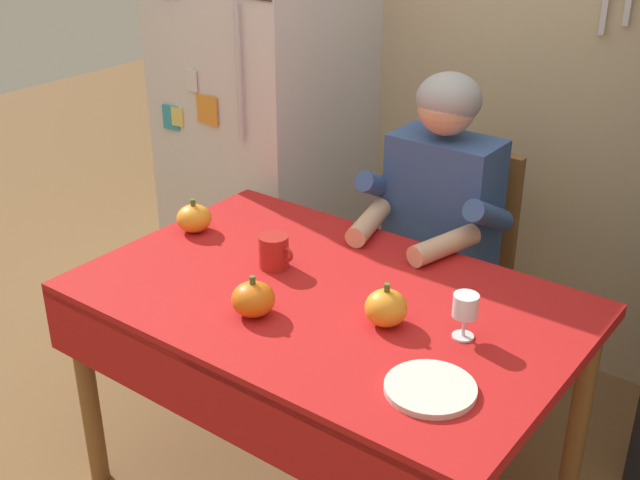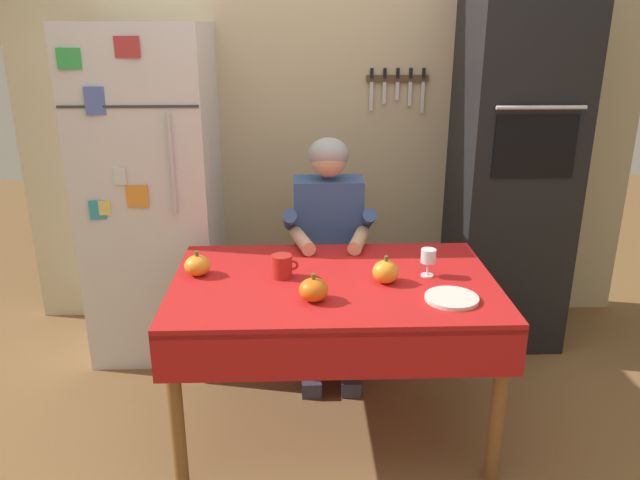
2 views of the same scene
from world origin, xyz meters
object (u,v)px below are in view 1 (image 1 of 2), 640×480
Objects in this scene: dining_table at (322,322)px; serving_tray at (430,388)px; pumpkin_large at (253,299)px; wine_glass at (465,308)px; pumpkin_small at (194,218)px; coffee_mug at (274,252)px; pumpkin_medium at (386,308)px; chair_behind_person at (454,265)px; refrigerator at (266,110)px; seated_person at (432,226)px.

dining_table is 0.51m from serving_tray.
wine_glass is at bearing 25.02° from pumpkin_large.
coffee_mug is at bearing -5.89° from pumpkin_small.
chair_behind_person is at bearing 104.84° from pumpkin_medium.
refrigerator is at bearing 174.60° from chair_behind_person.
coffee_mug is at bearing 165.15° from dining_table.
coffee_mug reaches higher than dining_table.
seated_person reaches higher than serving_tray.
serving_tray is at bearing -37.48° from refrigerator.
wine_glass is at bearing -0.71° from coffee_mug.
wine_glass is at bearing -61.15° from chair_behind_person.
dining_table is 0.81m from chair_behind_person.
chair_behind_person is at bearing 89.57° from dining_table.
pumpkin_large is at bearing -51.26° from refrigerator.
wine_glass reaches higher than pumpkin_small.
wine_glass is (0.64, -0.01, 0.04)m from coffee_mug.
chair_behind_person is at bearing 49.01° from pumpkin_small.
chair_behind_person is 1.02m from pumpkin_large.
refrigerator is at bearing 142.52° from pumpkin_medium.
pumpkin_large is (-0.10, -0.98, 0.28)m from chair_behind_person.
serving_tray is at bearing -20.72° from coffee_mug.
pumpkin_small reaches higher than coffee_mug.
pumpkin_medium is (1.17, -0.90, -0.11)m from refrigerator.
dining_table is 0.62m from pumpkin_small.
dining_table is 0.25m from pumpkin_large.
seated_person is 9.95× the size of wine_glass.
dining_table is 12.24× the size of pumpkin_small.
refrigerator is 8.31× the size of serving_tray.
dining_table is 0.27m from coffee_mug.
wine_glass is 1.03× the size of pumpkin_medium.
pumpkin_small is (-0.60, 0.10, 0.13)m from dining_table.
pumpkin_medium is at bearing 28.73° from pumpkin_large.
refrigerator is at bearing 163.72° from seated_person.
seated_person is 0.69m from wine_glass.
serving_tray is at bearing -15.71° from pumpkin_small.
coffee_mug is 0.28m from pumpkin_large.
seated_person is at bearing 67.11° from coffee_mug.
dining_table is at bearing 176.39° from pumpkin_medium.
refrigerator is at bearing 142.52° from serving_tray.
pumpkin_large is 1.04× the size of pumpkin_small.
refrigerator reaches higher than coffee_mug.
coffee_mug is at bearing 159.28° from serving_tray.
chair_behind_person is 7.66× the size of pumpkin_medium.
pumpkin_small is at bearing -140.03° from seated_person.
seated_person is at bearing 39.97° from pumpkin_small.
seated_person is at bearing 89.43° from dining_table.
refrigerator is 14.38× the size of wine_glass.
pumpkin_large reaches higher than pumpkin_small.
dining_table is 1.12× the size of seated_person.
chair_behind_person is at bearing 84.22° from pumpkin_large.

